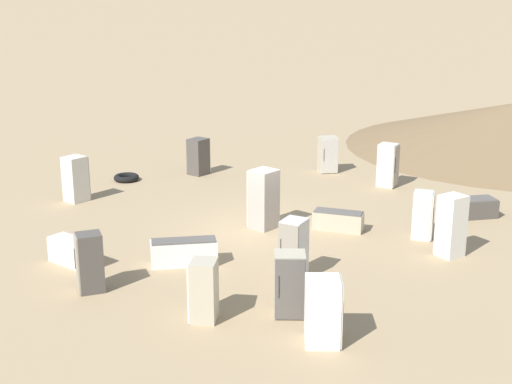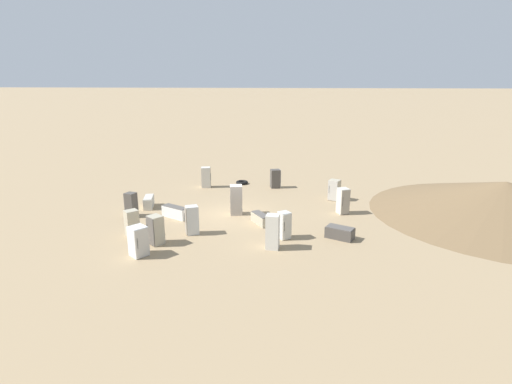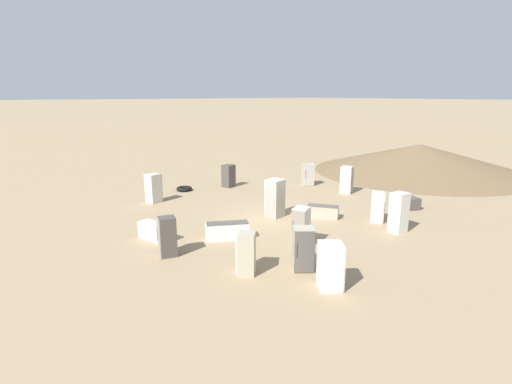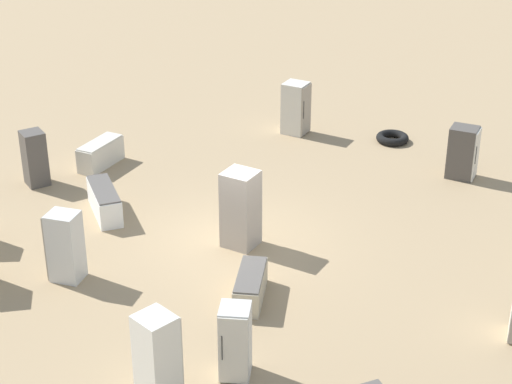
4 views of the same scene
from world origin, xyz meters
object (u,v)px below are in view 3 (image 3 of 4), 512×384
Objects in this scene: discarded_fridge_4 at (227,231)px; discarded_fridge_13 at (347,180)px; discarded_fridge_12 at (331,266)px; discarded_fridge_0 at (246,253)px; discarded_fridge_7 at (229,176)px; discarded_fridge_9 at (308,174)px; discarded_fridge_14 at (301,227)px; discarded_fridge_15 at (303,249)px; discarded_fridge_3 at (405,204)px; discarded_fridge_1 at (377,207)px; discarded_fridge_11 at (167,237)px; discarded_fridge_2 at (275,198)px; discarded_fridge_6 at (322,212)px; discarded_fridge_8 at (154,188)px; discarded_fridge_10 at (155,231)px; scrap_tire at (184,189)px; discarded_fridge_5 at (399,213)px.

discarded_fridge_4 is 10.83m from discarded_fridge_13.
discarded_fridge_12 is 13.20m from discarded_fridge_13.
discarded_fridge_0 is 13.45m from discarded_fridge_7.
discarded_fridge_14 is at bearing 70.04° from discarded_fridge_9.
discarded_fridge_15 is at bearing -147.40° from discarded_fridge_4.
discarded_fridge_0 is 0.90× the size of discarded_fridge_14.
discarded_fridge_3 is at bearing -74.44° from discarded_fridge_4.
discarded_fridge_11 reaches higher than discarded_fridge_1.
discarded_fridge_9 is at bearing 20.29° from discarded_fridge_2.
discarded_fridge_0 reaches higher than discarded_fridge_4.
discarded_fridge_12 is 0.97× the size of discarded_fridge_15.
discarded_fridge_0 is 11.55m from discarded_fridge_3.
discarded_fridge_11 is at bearing 143.34° from discarded_fridge_6.
discarded_fridge_8 is 11.86m from discarded_fridge_15.
discarded_fridge_10 is 1.64× the size of scrap_tire.
discarded_fridge_11 is at bearing -14.35° from discarded_fridge_15.
discarded_fridge_4 is 1.16× the size of discarded_fridge_14.
discarded_fridge_13 reaches higher than discarded_fridge_11.
discarded_fridge_7 is 11.92m from discarded_fridge_11.
discarded_fridge_10 is (12.63, -3.90, 0.05)m from discarded_fridge_3.
discarded_fridge_4 is at bearing 73.54° from scrap_tire.
discarded_fridge_12 is at bearing -129.46° from discarded_fridge_2.
discarded_fridge_6 is at bearing -76.07° from discarded_fridge_11.
discarded_fridge_7 is 13.53m from discarded_fridge_15.
discarded_fridge_3 reaches higher than scrap_tire.
discarded_fridge_5 reaches higher than discarded_fridge_6.
discarded_fridge_2 is 1.15× the size of discarded_fridge_3.
discarded_fridge_1 is 5.03m from discarded_fridge_2.
discarded_fridge_9 is at bearing 174.96° from discarded_fridge_12.
discarded_fridge_15 is (6.67, 1.75, 0.03)m from discarded_fridge_1.
discarded_fridge_11 reaches higher than discarded_fridge_6.
discarded_fridge_4 is 1.26× the size of discarded_fridge_12.
discarded_fridge_6 is at bearing -23.83° from discarded_fridge_0.
discarded_fridge_15 is at bearing 70.82° from discarded_fridge_9.
discarded_fridge_11 is 0.99× the size of discarded_fridge_15.
discarded_fridge_2 is 7.24m from discarded_fridge_3.
discarded_fridge_3 is at bearing 116.03° from discarded_fridge_9.
discarded_fridge_1 is at bearing 139.97° from discarded_fridge_10.
discarded_fridge_10 is 1.07× the size of discarded_fridge_11.
discarded_fridge_8 is at bearing -129.24° from discarded_fridge_10.
discarded_fridge_12 is (-1.50, 2.51, 0.02)m from discarded_fridge_0.
discarded_fridge_0 reaches higher than discarded_fridge_6.
discarded_fridge_4 is at bearing 10.52° from discarded_fridge_14.
discarded_fridge_2 is 6.27m from discarded_fridge_10.
discarded_fridge_9 is at bearing -106.85° from discarded_fridge_13.
discarded_fridge_2 is 1.14× the size of discarded_fridge_13.
discarded_fridge_1 is 0.99× the size of discarded_fridge_12.
discarded_fridge_13 is at bearing 139.32° from scrap_tire.
discarded_fridge_14 is (8.68, 4.90, -0.02)m from discarded_fridge_13.
discarded_fridge_3 is at bearing 31.04° from discarded_fridge_5.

